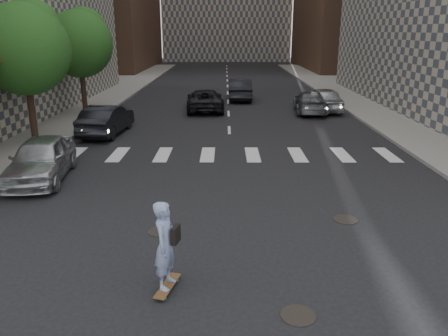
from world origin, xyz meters
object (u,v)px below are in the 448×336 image
object	(u,v)px
traffic_car_d	(324,99)
silver_sedan	(41,159)
traffic_car_c	(205,100)
skateboarder	(166,245)
traffic_car_a	(107,120)
tree_c	(80,41)
tree_b	(25,45)
traffic_car_e	(240,89)
traffic_car_b	(310,102)

from	to	relation	value
traffic_car_d	silver_sedan	bearing A→B (deg)	46.31
silver_sedan	traffic_car_c	distance (m)	15.48
skateboarder	traffic_car_a	xyz separation A→B (m)	(-5.05, 14.61, -0.28)
traffic_car_c	traffic_car_d	world-z (taller)	traffic_car_d
tree_c	traffic_car_a	xyz separation A→B (m)	(2.95, -6.14, -3.87)
tree_b	tree_c	distance (m)	8.00
tree_b	traffic_car_d	size ratio (longest dim) A/B	1.39
tree_b	traffic_car_c	bearing A→B (deg)	49.03
tree_b	traffic_car_e	distance (m)	17.77
tree_b	tree_c	bearing A→B (deg)	90.00
traffic_car_b	tree_b	bearing A→B (deg)	33.98
traffic_car_c	traffic_car_b	bearing A→B (deg)	169.67
tree_b	traffic_car_e	size ratio (longest dim) A/B	1.32
silver_sedan	traffic_car_e	bearing A→B (deg)	60.82
traffic_car_a	silver_sedan	bearing A→B (deg)	90.70
tree_c	traffic_car_b	size ratio (longest dim) A/B	1.34
silver_sedan	traffic_car_e	world-z (taller)	traffic_car_e
traffic_car_b	traffic_car_a	bearing A→B (deg)	33.11
tree_b	skateboarder	world-z (taller)	tree_b
skateboarder	traffic_car_e	xyz separation A→B (m)	(2.38, 26.65, -0.23)
traffic_car_d	traffic_car_e	bearing A→B (deg)	-42.60
tree_c	traffic_car_d	xyz separation A→B (m)	(15.95, 0.86, -3.84)
tree_b	skateboarder	distance (m)	15.48
silver_sedan	traffic_car_d	xyz separation A→B (m)	(13.50, 14.36, 0.03)
tree_b	traffic_car_b	distance (m)	17.46
silver_sedan	traffic_car_c	world-z (taller)	silver_sedan
skateboarder	traffic_car_c	distance (m)	21.77
traffic_car_b	traffic_car_d	size ratio (longest dim) A/B	1.04
traffic_car_a	traffic_car_b	bearing A→B (deg)	-147.40
traffic_car_d	traffic_car_c	bearing A→B (deg)	-1.58
tree_c	skateboarder	distance (m)	22.53
traffic_car_c	tree_b	bearing A→B (deg)	45.22
traffic_car_c	traffic_car_e	xyz separation A→B (m)	(2.56, 4.88, 0.10)
tree_c	traffic_car_b	bearing A→B (deg)	0.83
tree_c	traffic_car_e	world-z (taller)	tree_c
tree_c	traffic_car_e	bearing A→B (deg)	29.58
tree_c	silver_sedan	xyz separation A→B (m)	(2.45, -13.49, -3.86)
traffic_car_c	traffic_car_d	distance (m)	8.12
skateboarder	silver_sedan	distance (m)	9.14
silver_sedan	traffic_car_e	distance (m)	20.95
traffic_car_c	traffic_car_d	bearing A→B (deg)	175.07
traffic_car_d	traffic_car_e	size ratio (longest dim) A/B	0.95
tree_b	traffic_car_e	xyz separation A→B (m)	(10.39, 13.90, -3.82)
tree_b	traffic_car_b	xyz separation A→B (m)	(14.89, 8.21, -3.93)
tree_b	tree_c	world-z (taller)	same
skateboarder	traffic_car_d	size ratio (longest dim) A/B	0.42
traffic_car_b	traffic_car_d	bearing A→B (deg)	-143.46
traffic_car_b	traffic_car_c	size ratio (longest dim) A/B	0.94
tree_c	silver_sedan	size ratio (longest dim) A/B	1.43
traffic_car_d	skateboarder	bearing A→B (deg)	69.36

